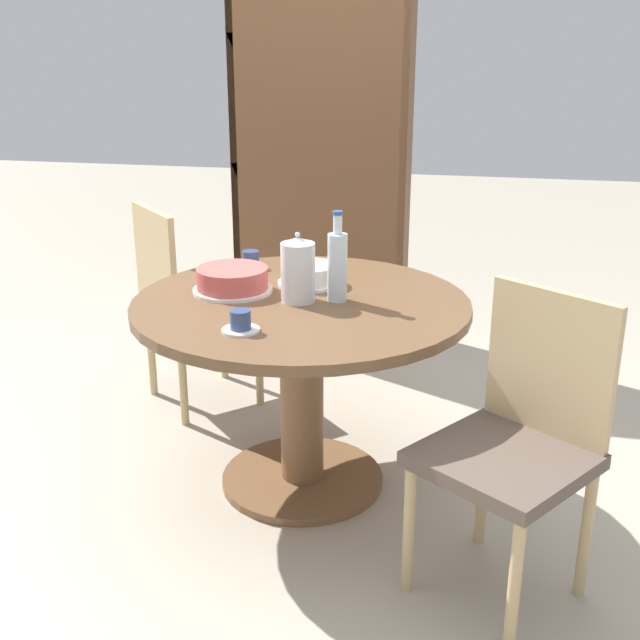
% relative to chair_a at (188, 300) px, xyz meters
% --- Properties ---
extents(ground_plane, '(14.00, 14.00, 0.00)m').
position_rel_chair_a_xyz_m(ground_plane, '(0.63, -0.56, -0.48)').
color(ground_plane, '#B2A893').
extents(dining_table, '(1.15, 1.15, 0.71)m').
position_rel_chair_a_xyz_m(dining_table, '(0.63, -0.56, 0.04)').
color(dining_table, brown).
rests_on(dining_table, ground_plane).
extents(chair_a, '(0.59, 0.59, 0.89)m').
position_rel_chair_a_xyz_m(chair_a, '(0.00, 0.00, 0.00)').
color(chair_a, tan).
rests_on(chair_a, ground_plane).
extents(chair_b, '(0.58, 0.58, 0.89)m').
position_rel_chair_a_xyz_m(chair_b, '(1.36, -1.00, 0.00)').
color(chair_b, tan).
rests_on(chair_b, ground_plane).
extents(bookshelf, '(0.90, 0.28, 1.88)m').
position_rel_chair_a_xyz_m(bookshelf, '(0.38, 0.98, 0.43)').
color(bookshelf, brown).
rests_on(bookshelf, ground_plane).
extents(coffee_pot, '(0.12, 0.12, 0.24)m').
position_rel_chair_a_xyz_m(coffee_pot, '(0.63, -0.58, 0.33)').
color(coffee_pot, silver).
rests_on(coffee_pot, dining_table).
extents(water_bottle, '(0.07, 0.07, 0.31)m').
position_rel_chair_a_xyz_m(water_bottle, '(0.75, -0.54, 0.35)').
color(water_bottle, silver).
rests_on(water_bottle, dining_table).
extents(cake_main, '(0.28, 0.28, 0.09)m').
position_rel_chair_a_xyz_m(cake_main, '(0.38, -0.52, 0.27)').
color(cake_main, white).
rests_on(cake_main, dining_table).
extents(cake_second, '(0.23, 0.23, 0.07)m').
position_rel_chair_a_xyz_m(cake_second, '(0.62, -0.38, 0.26)').
color(cake_second, white).
rests_on(cake_second, dining_table).
extents(cup_a, '(0.12, 0.12, 0.07)m').
position_rel_chair_a_xyz_m(cup_a, '(0.35, -0.21, 0.25)').
color(cup_a, white).
rests_on(cup_a, dining_table).
extents(cup_b, '(0.12, 0.12, 0.07)m').
position_rel_chair_a_xyz_m(cup_b, '(0.52, -0.90, 0.25)').
color(cup_b, white).
rests_on(cup_b, dining_table).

